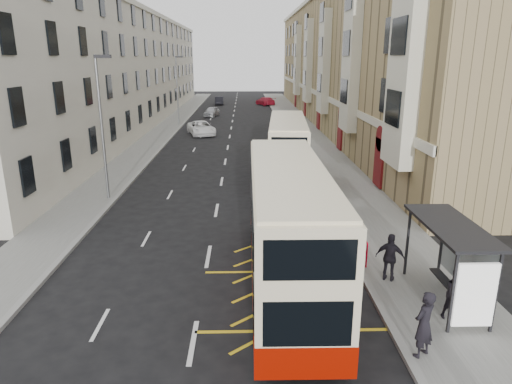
{
  "coord_description": "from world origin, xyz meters",
  "views": [
    {
      "loc": [
        1.55,
        -13.58,
        8.02
      ],
      "look_at": [
        2.07,
        6.69,
        2.0
      ],
      "focal_mm": 32.0,
      "sensor_mm": 36.0,
      "label": 1
    }
  ],
  "objects_px": {
    "double_decker_front": "(288,227)",
    "car_red": "(265,101)",
    "white_van": "(201,128)",
    "street_lamp_near": "(102,120)",
    "pedestrian_near": "(424,324)",
    "double_decker_rear": "(288,149)",
    "street_lamp_far": "(178,87)",
    "pedestrian_mid": "(457,294)",
    "pedestrian_far": "(390,257)",
    "bus_shelter": "(459,250)",
    "car_silver": "(211,112)",
    "car_dark": "(219,101)"
  },
  "relations": [
    {
      "from": "car_silver",
      "to": "car_dark",
      "type": "xyz_separation_m",
      "value": [
        0.19,
        16.98,
        0.01
      ]
    },
    {
      "from": "street_lamp_near",
      "to": "pedestrian_far",
      "type": "xyz_separation_m",
      "value": [
        13.16,
        -10.56,
        -3.59
      ]
    },
    {
      "from": "double_decker_rear",
      "to": "car_silver",
      "type": "height_order",
      "value": "double_decker_rear"
    },
    {
      "from": "pedestrian_far",
      "to": "white_van",
      "type": "relative_size",
      "value": 0.35
    },
    {
      "from": "car_silver",
      "to": "car_dark",
      "type": "bearing_deg",
      "value": 100.55
    },
    {
      "from": "pedestrian_near",
      "to": "pedestrian_far",
      "type": "xyz_separation_m",
      "value": [
        0.46,
        4.4,
        -0.07
      ]
    },
    {
      "from": "pedestrian_mid",
      "to": "car_silver",
      "type": "relative_size",
      "value": 0.42
    },
    {
      "from": "white_van",
      "to": "car_red",
      "type": "height_order",
      "value": "white_van"
    },
    {
      "from": "double_decker_rear",
      "to": "white_van",
      "type": "xyz_separation_m",
      "value": [
        -7.49,
        18.86,
        -1.37
      ]
    },
    {
      "from": "street_lamp_far",
      "to": "car_silver",
      "type": "distance_m",
      "value": 10.11
    },
    {
      "from": "street_lamp_near",
      "to": "double_decker_front",
      "type": "distance_m",
      "value": 14.35
    },
    {
      "from": "street_lamp_near",
      "to": "car_dark",
      "type": "distance_m",
      "value": 55.92
    },
    {
      "from": "pedestrian_far",
      "to": "car_silver",
      "type": "height_order",
      "value": "pedestrian_far"
    },
    {
      "from": "pedestrian_far",
      "to": "car_dark",
      "type": "xyz_separation_m",
      "value": [
        -9.65,
        66.23,
        -0.37
      ]
    },
    {
      "from": "street_lamp_near",
      "to": "car_dark",
      "type": "relative_size",
      "value": 1.93
    },
    {
      "from": "double_decker_front",
      "to": "car_red",
      "type": "xyz_separation_m",
      "value": [
        2.14,
        64.89,
        -1.55
      ]
    },
    {
      "from": "street_lamp_near",
      "to": "double_decker_front",
      "type": "relative_size",
      "value": 0.72
    },
    {
      "from": "bus_shelter",
      "to": "pedestrian_near",
      "type": "xyz_separation_m",
      "value": [
        -1.99,
        -2.57,
        -1.02
      ]
    },
    {
      "from": "pedestrian_near",
      "to": "car_red",
      "type": "relative_size",
      "value": 0.39
    },
    {
      "from": "white_van",
      "to": "car_red",
      "type": "xyz_separation_m",
      "value": [
        8.26,
        31.1,
        -0.01
      ]
    },
    {
      "from": "double_decker_front",
      "to": "car_red",
      "type": "bearing_deg",
      "value": 88.56
    },
    {
      "from": "pedestrian_near",
      "to": "car_red",
      "type": "xyz_separation_m",
      "value": [
        -1.15,
        69.28,
        -0.4
      ]
    },
    {
      "from": "bus_shelter",
      "to": "car_red",
      "type": "relative_size",
      "value": 0.87
    },
    {
      "from": "pedestrian_near",
      "to": "car_dark",
      "type": "relative_size",
      "value": 0.47
    },
    {
      "from": "street_lamp_far",
      "to": "double_decker_rear",
      "type": "bearing_deg",
      "value": -67.21
    },
    {
      "from": "street_lamp_far",
      "to": "white_van",
      "type": "height_order",
      "value": "street_lamp_far"
    },
    {
      "from": "double_decker_front",
      "to": "pedestrian_near",
      "type": "height_order",
      "value": "double_decker_front"
    },
    {
      "from": "pedestrian_near",
      "to": "pedestrian_mid",
      "type": "bearing_deg",
      "value": -169.5
    },
    {
      "from": "white_van",
      "to": "pedestrian_far",
      "type": "bearing_deg",
      "value": -89.9
    },
    {
      "from": "pedestrian_near",
      "to": "white_van",
      "type": "relative_size",
      "value": 0.37
    },
    {
      "from": "street_lamp_far",
      "to": "pedestrian_mid",
      "type": "distance_m",
      "value": 45.65
    },
    {
      "from": "bus_shelter",
      "to": "pedestrian_mid",
      "type": "relative_size",
      "value": 2.58
    },
    {
      "from": "pedestrian_mid",
      "to": "pedestrian_far",
      "type": "relative_size",
      "value": 0.92
    },
    {
      "from": "car_dark",
      "to": "car_red",
      "type": "relative_size",
      "value": 0.85
    },
    {
      "from": "white_van",
      "to": "pedestrian_near",
      "type": "bearing_deg",
      "value": -92.34
    },
    {
      "from": "pedestrian_mid",
      "to": "white_van",
      "type": "distance_m",
      "value": 38.03
    },
    {
      "from": "bus_shelter",
      "to": "double_decker_rear",
      "type": "height_order",
      "value": "double_decker_rear"
    },
    {
      "from": "white_van",
      "to": "car_silver",
      "type": "bearing_deg",
      "value": 73.7
    },
    {
      "from": "bus_shelter",
      "to": "street_lamp_near",
      "type": "height_order",
      "value": "street_lamp_near"
    },
    {
      "from": "pedestrian_mid",
      "to": "car_red",
      "type": "distance_m",
      "value": 67.53
    },
    {
      "from": "double_decker_rear",
      "to": "white_van",
      "type": "bearing_deg",
      "value": 116.16
    },
    {
      "from": "pedestrian_mid",
      "to": "car_silver",
      "type": "bearing_deg",
      "value": 98.8
    },
    {
      "from": "street_lamp_far",
      "to": "pedestrian_near",
      "type": "relative_size",
      "value": 4.15
    },
    {
      "from": "double_decker_rear",
      "to": "pedestrian_near",
      "type": "height_order",
      "value": "double_decker_rear"
    },
    {
      "from": "white_van",
      "to": "car_dark",
      "type": "height_order",
      "value": "white_van"
    },
    {
      "from": "street_lamp_far",
      "to": "pedestrian_far",
      "type": "bearing_deg",
      "value": -72.03
    },
    {
      "from": "street_lamp_near",
      "to": "double_decker_rear",
      "type": "bearing_deg",
      "value": 21.99
    },
    {
      "from": "street_lamp_near",
      "to": "pedestrian_far",
      "type": "bearing_deg",
      "value": -38.75
    },
    {
      "from": "bus_shelter",
      "to": "pedestrian_far",
      "type": "bearing_deg",
      "value": 129.97
    },
    {
      "from": "car_silver",
      "to": "street_lamp_near",
      "type": "bearing_deg",
      "value": -83.71
    }
  ]
}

